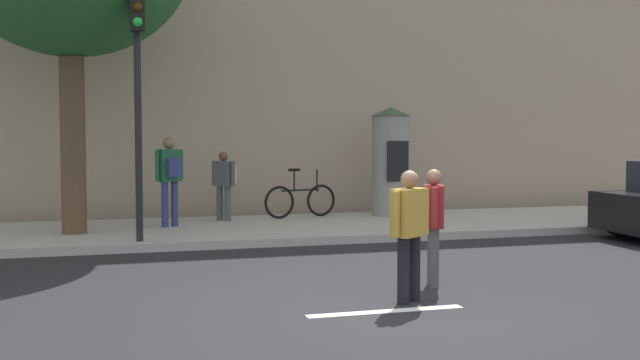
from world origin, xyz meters
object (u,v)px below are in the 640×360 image
Objects in this scene: pedestrian_near_pole at (409,225)px; bicycle_leaning at (300,200)px; poster_column at (391,160)px; pedestrian_with_backpack at (224,180)px; traffic_light at (138,71)px; pedestrian_tallest at (170,173)px; pedestrian_with_bag at (433,219)px.

pedestrian_near_pole reaches higher than bicycle_leaning.
poster_column reaches higher than pedestrian_with_backpack.
traffic_light is at bearing -123.41° from pedestrian_with_backpack.
pedestrian_near_pole is 7.27m from pedestrian_tallest.
pedestrian_tallest is 3.13m from bicycle_leaning.
traffic_light is at bearing -152.91° from poster_column.
pedestrian_near_pole is at bearing -130.56° from pedestrian_with_bag.
pedestrian_with_bag is 7.13m from pedestrian_with_backpack.
poster_column is 1.38× the size of pedestrian_tallest.
pedestrian_tallest reaches higher than bicycle_leaning.
pedestrian_with_backpack reaches higher than pedestrian_near_pole.
pedestrian_near_pole is (2.82, -4.89, -2.13)m from traffic_light.
bicycle_leaning is (0.09, 7.10, -0.33)m from pedestrian_with_bag.
pedestrian_tallest reaches higher than pedestrian_with_bag.
pedestrian_tallest is at bearing -146.60° from pedestrian_with_backpack.
traffic_light is at bearing -108.19° from pedestrian_tallest.
pedestrian_with_backpack is at bearing 97.04° from pedestrian_near_pole.
pedestrian_near_pole is at bearing -95.51° from bicycle_leaning.
pedestrian_near_pole is at bearing -60.00° from traffic_light.
traffic_light reaches higher than poster_column.
poster_column is 2.27m from bicycle_leaning.
pedestrian_with_bag is at bearing -49.66° from traffic_light.
pedestrian_near_pole is at bearing -82.96° from pedestrian_with_backpack.
pedestrian_with_bag is 0.85× the size of pedestrian_tallest.
traffic_light is 2.90× the size of pedestrian_with_backpack.
bicycle_leaning is (2.91, 0.94, -0.68)m from pedestrian_tallest.
pedestrian_near_pole is (-0.67, -0.78, 0.03)m from pedestrian_with_bag.
poster_column reaches higher than bicycle_leaning.
traffic_light reaches higher than bicycle_leaning.
pedestrian_tallest reaches higher than pedestrian_with_backpack.
pedestrian_with_backpack is (1.87, 2.83, -2.00)m from traffic_light.
poster_column reaches higher than pedestrian_with_bag.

